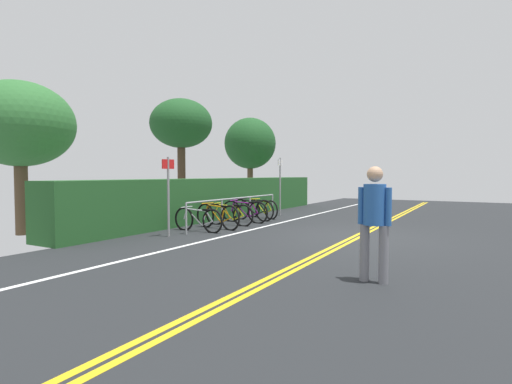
{
  "coord_description": "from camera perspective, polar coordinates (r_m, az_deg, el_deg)",
  "views": [
    {
      "loc": [
        -9.98,
        -2.72,
        1.58
      ],
      "look_at": [
        0.0,
        2.99,
        1.07
      ],
      "focal_mm": 27.69,
      "sensor_mm": 36.0,
      "label": 1
    }
  ],
  "objects": [
    {
      "name": "tree_near_left",
      "position": [
        12.06,
        -30.98,
        8.32
      ],
      "size": [
        2.72,
        2.72,
        4.0
      ],
      "color": "brown",
      "rests_on": "ground_plane"
    },
    {
      "name": "bicycle_4",
      "position": [
        13.64,
        -0.55,
        -2.57
      ],
      "size": [
        0.46,
        1.79,
        0.78
      ],
      "color": "black",
      "rests_on": "ground_plane"
    },
    {
      "name": "tree_mid",
      "position": [
        16.36,
        -10.76,
        9.54
      ],
      "size": [
        2.49,
        2.49,
        4.62
      ],
      "color": "#473323",
      "rests_on": "ground_plane"
    },
    {
      "name": "bicycle_0",
      "position": [
        11.07,
        -8.38,
        -3.98
      ],
      "size": [
        0.46,
        1.71,
        0.71
      ],
      "color": "black",
      "rests_on": "ground_plane"
    },
    {
      "name": "sign_post_far",
      "position": [
        15.17,
        3.5,
        1.62
      ],
      "size": [
        0.36,
        0.06,
        2.22
      ],
      "color": "gray",
      "rests_on": "ground_plane"
    },
    {
      "name": "ground_plane",
      "position": [
        10.47,
        14.45,
        -6.36
      ],
      "size": [
        31.6,
        10.53,
        0.05
      ],
      "primitive_type": "cube",
      "color": "#232628"
    },
    {
      "name": "bicycle_5",
      "position": [
        14.36,
        0.89,
        -2.43
      ],
      "size": [
        0.66,
        1.59,
        0.72
      ],
      "color": "black",
      "rests_on": "ground_plane"
    },
    {
      "name": "centre_line_yellow_inner",
      "position": [
        10.44,
        14.88,
        -6.24
      ],
      "size": [
        28.44,
        0.1,
        0.0
      ],
      "primitive_type": "cube",
      "color": "gold",
      "rests_on": "ground_plane"
    },
    {
      "name": "centre_line_yellow_outer",
      "position": [
        10.49,
        14.03,
        -6.2
      ],
      "size": [
        28.44,
        0.1,
        0.0
      ],
      "primitive_type": "cube",
      "color": "gold",
      "rests_on": "ground_plane"
    },
    {
      "name": "bicycle_3",
      "position": [
        13.02,
        -1.68,
        -2.85
      ],
      "size": [
        0.46,
        1.76,
        0.77
      ],
      "color": "black",
      "rests_on": "ground_plane"
    },
    {
      "name": "sign_post_near",
      "position": [
        10.23,
        -12.56,
        0.52
      ],
      "size": [
        0.36,
        0.1,
        2.02
      ],
      "color": "gray",
      "rests_on": "ground_plane"
    },
    {
      "name": "bicycle_2",
      "position": [
        12.3,
        -3.91,
        -3.27
      ],
      "size": [
        0.46,
        1.7,
        0.72
      ],
      "color": "black",
      "rests_on": "ground_plane"
    },
    {
      "name": "pedestrian",
      "position": [
        6.02,
        16.74,
        -3.3
      ],
      "size": [
        0.32,
        0.49,
        1.7
      ],
      "color": "slate",
      "rests_on": "ground_plane"
    },
    {
      "name": "hedge_backdrop",
      "position": [
        14.73,
        -4.94,
        -0.82
      ],
      "size": [
        13.97,
        1.08,
        1.44
      ],
      "primitive_type": "cube",
      "color": "#235626",
      "rests_on": "ground_plane"
    },
    {
      "name": "tree_far_right",
      "position": [
        19.83,
        -0.86,
        6.98
      ],
      "size": [
        2.56,
        2.56,
        4.4
      ],
      "color": "brown",
      "rests_on": "ground_plane"
    },
    {
      "name": "bike_rack",
      "position": [
        12.6,
        -2.81,
        -1.76
      ],
      "size": [
        5.02,
        0.05,
        0.85
      ],
      "color": "#9EA0A5",
      "rests_on": "ground_plane"
    },
    {
      "name": "bicycle_1",
      "position": [
        11.59,
        -5.6,
        -3.52
      ],
      "size": [
        0.5,
        1.77,
        0.77
      ],
      "color": "black",
      "rests_on": "ground_plane"
    },
    {
      "name": "bike_lane_stripe_white",
      "position": [
        11.59,
        0.12,
        -5.29
      ],
      "size": [
        28.44,
        0.12,
        0.0
      ],
      "primitive_type": "cube",
      "color": "white",
      "rests_on": "ground_plane"
    }
  ]
}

